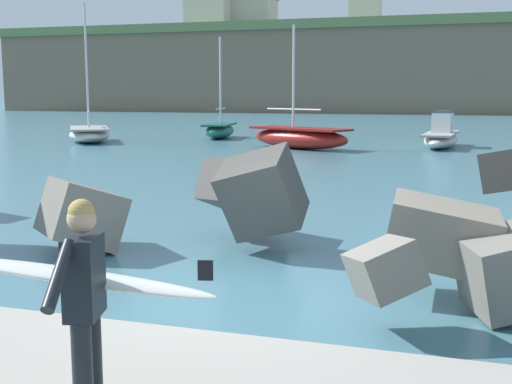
{
  "coord_description": "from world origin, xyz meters",
  "views": [
    {
      "loc": [
        2.75,
        -8.08,
        2.77
      ],
      "look_at": [
        0.09,
        0.5,
        1.4
      ],
      "focal_mm": 46.07,
      "sensor_mm": 36.0,
      "label": 1
    }
  ],
  "objects_px": {
    "boat_mid_right": "(220,130)",
    "mooring_buoy_inner": "(286,181)",
    "station_building_west": "(212,10)",
    "station_building_central": "(255,15)",
    "boat_near_left": "(300,137)",
    "boat_near_centre": "(89,134)",
    "boat_mid_centre": "(441,136)",
    "station_building_east": "(365,11)",
    "surfer_with_board": "(85,294)"
  },
  "relations": [
    {
      "from": "boat_mid_right",
      "to": "mooring_buoy_inner",
      "type": "bearing_deg",
      "value": -64.39
    },
    {
      "from": "station_building_west",
      "to": "station_building_central",
      "type": "height_order",
      "value": "station_building_west"
    },
    {
      "from": "boat_near_left",
      "to": "mooring_buoy_inner",
      "type": "distance_m",
      "value": 13.56
    },
    {
      "from": "boat_near_left",
      "to": "station_building_west",
      "type": "height_order",
      "value": "station_building_west"
    },
    {
      "from": "boat_near_left",
      "to": "boat_near_centre",
      "type": "relative_size",
      "value": 0.79
    },
    {
      "from": "boat_near_centre",
      "to": "boat_mid_right",
      "type": "distance_m",
      "value": 7.75
    },
    {
      "from": "boat_mid_centre",
      "to": "station_building_west",
      "type": "relative_size",
      "value": 0.68
    },
    {
      "from": "boat_near_left",
      "to": "station_building_central",
      "type": "relative_size",
      "value": 0.97
    },
    {
      "from": "station_building_central",
      "to": "mooring_buoy_inner",
      "type": "bearing_deg",
      "value": -72.11
    },
    {
      "from": "boat_mid_right",
      "to": "station_building_west",
      "type": "xyz_separation_m",
      "value": [
        -23.54,
        60.53,
        14.84
      ]
    },
    {
      "from": "mooring_buoy_inner",
      "to": "boat_near_centre",
      "type": "bearing_deg",
      "value": 136.99
    },
    {
      "from": "boat_mid_right",
      "to": "station_building_east",
      "type": "bearing_deg",
      "value": 90.64
    },
    {
      "from": "boat_near_left",
      "to": "boat_mid_centre",
      "type": "height_order",
      "value": "boat_near_left"
    },
    {
      "from": "surfer_with_board",
      "to": "boat_mid_right",
      "type": "distance_m",
      "value": 35.08
    },
    {
      "from": "station_building_west",
      "to": "boat_near_centre",
      "type": "bearing_deg",
      "value": -74.94
    },
    {
      "from": "boat_mid_right",
      "to": "boat_mid_centre",
      "type": "bearing_deg",
      "value": -12.72
    },
    {
      "from": "boat_near_centre",
      "to": "station_building_east",
      "type": "distance_m",
      "value": 73.3
    },
    {
      "from": "surfer_with_board",
      "to": "boat_mid_centre",
      "type": "height_order",
      "value": "surfer_with_board"
    },
    {
      "from": "surfer_with_board",
      "to": "mooring_buoy_inner",
      "type": "distance_m",
      "value": 14.35
    },
    {
      "from": "boat_mid_right",
      "to": "station_building_west",
      "type": "height_order",
      "value": "station_building_west"
    },
    {
      "from": "boat_near_left",
      "to": "boat_mid_centre",
      "type": "xyz_separation_m",
      "value": [
        6.66,
        2.86,
        0.0
      ]
    },
    {
      "from": "surfer_with_board",
      "to": "boat_near_left",
      "type": "distance_m",
      "value": 27.87
    },
    {
      "from": "mooring_buoy_inner",
      "to": "boat_mid_right",
      "type": "bearing_deg",
      "value": 115.61
    },
    {
      "from": "boat_mid_centre",
      "to": "station_building_east",
      "type": "distance_m",
      "value": 72.37
    },
    {
      "from": "station_building_west",
      "to": "station_building_central",
      "type": "xyz_separation_m",
      "value": [
        6.16,
        2.54,
        -0.63
      ]
    },
    {
      "from": "surfer_with_board",
      "to": "station_building_central",
      "type": "distance_m",
      "value": 101.34
    },
    {
      "from": "boat_near_left",
      "to": "station_building_central",
      "type": "height_order",
      "value": "station_building_central"
    },
    {
      "from": "boat_mid_right",
      "to": "mooring_buoy_inner",
      "type": "xyz_separation_m",
      "value": [
        9.14,
        -19.06,
        -0.29
      ]
    },
    {
      "from": "station_building_west",
      "to": "station_building_central",
      "type": "bearing_deg",
      "value": 22.39
    },
    {
      "from": "station_building_central",
      "to": "station_building_east",
      "type": "bearing_deg",
      "value": 12.04
    },
    {
      "from": "station_building_central",
      "to": "station_building_east",
      "type": "relative_size",
      "value": 1.03
    },
    {
      "from": "boat_mid_centre",
      "to": "station_building_west",
      "type": "distance_m",
      "value": 74.71
    },
    {
      "from": "surfer_with_board",
      "to": "station_building_central",
      "type": "bearing_deg",
      "value": 106.56
    },
    {
      "from": "boat_near_left",
      "to": "mooring_buoy_inner",
      "type": "xyz_separation_m",
      "value": [
        2.78,
        -13.26,
        -0.35
      ]
    },
    {
      "from": "surfer_with_board",
      "to": "station_building_west",
      "type": "height_order",
      "value": "station_building_west"
    },
    {
      "from": "mooring_buoy_inner",
      "to": "station_building_central",
      "type": "relative_size",
      "value": 0.07
    },
    {
      "from": "mooring_buoy_inner",
      "to": "station_building_central",
      "type": "height_order",
      "value": "station_building_central"
    },
    {
      "from": "station_building_east",
      "to": "station_building_west",
      "type": "bearing_deg",
      "value": -165.05
    },
    {
      "from": "boat_mid_right",
      "to": "station_building_east",
      "type": "xyz_separation_m",
      "value": [
        -0.74,
        66.61,
        14.58
      ]
    },
    {
      "from": "surfer_with_board",
      "to": "boat_mid_centre",
      "type": "relative_size",
      "value": 0.38
    },
    {
      "from": "mooring_buoy_inner",
      "to": "station_building_central",
      "type": "distance_m",
      "value": 87.51
    },
    {
      "from": "surfer_with_board",
      "to": "boat_mid_right",
      "type": "relative_size",
      "value": 0.35
    },
    {
      "from": "boat_mid_centre",
      "to": "station_building_central",
      "type": "height_order",
      "value": "station_building_central"
    },
    {
      "from": "surfer_with_board",
      "to": "boat_near_centre",
      "type": "bearing_deg",
      "value": 121.33
    },
    {
      "from": "boat_near_left",
      "to": "boat_mid_right",
      "type": "distance_m",
      "value": 8.6
    },
    {
      "from": "boat_near_centre",
      "to": "station_building_west",
      "type": "relative_size",
      "value": 0.94
    },
    {
      "from": "station_building_central",
      "to": "boat_mid_centre",
      "type": "bearing_deg",
      "value": -65.28
    },
    {
      "from": "mooring_buoy_inner",
      "to": "station_building_east",
      "type": "height_order",
      "value": "station_building_east"
    },
    {
      "from": "boat_near_left",
      "to": "station_building_west",
      "type": "distance_m",
      "value": 74.23
    },
    {
      "from": "boat_mid_centre",
      "to": "mooring_buoy_inner",
      "type": "xyz_separation_m",
      "value": [
        -3.87,
        -16.12,
        -0.35
      ]
    }
  ]
}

